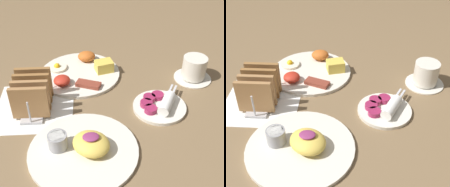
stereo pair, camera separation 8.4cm
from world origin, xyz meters
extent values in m
plane|color=brown|center=(0.00, 0.00, 0.00)|extent=(3.00, 3.00, 0.00)
cube|color=white|center=(-0.16, 0.03, 0.00)|extent=(0.22, 0.22, 0.00)
cylinder|color=silver|center=(-0.04, 0.20, 0.01)|extent=(0.26, 0.26, 0.01)
cube|color=#E5C64C|center=(0.05, 0.21, 0.03)|extent=(0.07, 0.06, 0.04)
ellipsoid|color=#C66023|center=(-0.01, 0.28, 0.03)|extent=(0.06, 0.05, 0.03)
cylinder|color=#F4EACC|center=(-0.11, 0.23, 0.01)|extent=(0.06, 0.06, 0.01)
sphere|color=yellow|center=(-0.11, 0.23, 0.02)|extent=(0.02, 0.02, 0.02)
ellipsoid|color=red|center=(-0.09, 0.14, 0.02)|extent=(0.05, 0.05, 0.03)
cube|color=brown|center=(-0.01, 0.12, 0.02)|extent=(0.08, 0.06, 0.01)
cylinder|color=silver|center=(0.20, 0.01, 0.01)|extent=(0.15, 0.15, 0.01)
cylinder|color=#99234C|center=(0.20, 0.05, 0.02)|extent=(0.04, 0.04, 0.01)
cylinder|color=#99234C|center=(0.17, 0.04, 0.02)|extent=(0.04, 0.04, 0.01)
cylinder|color=#99234C|center=(0.16, 0.01, 0.02)|extent=(0.04, 0.04, 0.01)
cylinder|color=#99234C|center=(0.17, -0.01, 0.02)|extent=(0.04, 0.04, 0.01)
cylinder|color=white|center=(0.21, 0.00, 0.03)|extent=(0.07, 0.09, 0.03)
cube|color=silver|center=(0.24, 0.07, 0.03)|extent=(0.03, 0.05, 0.00)
cube|color=silver|center=(0.25, 0.06, 0.03)|extent=(0.03, 0.05, 0.00)
cylinder|color=silver|center=(-0.02, -0.15, 0.01)|extent=(0.27, 0.27, 0.01)
ellipsoid|color=#EAC651|center=(0.00, -0.15, 0.03)|extent=(0.12, 0.12, 0.04)
ellipsoid|color=#8C3366|center=(0.00, -0.15, 0.05)|extent=(0.04, 0.03, 0.01)
cylinder|color=#99999E|center=(-0.08, -0.13, 0.03)|extent=(0.05, 0.05, 0.04)
cylinder|color=white|center=(-0.08, -0.13, 0.05)|extent=(0.04, 0.04, 0.01)
cube|color=#B7B7BC|center=(-0.16, 0.03, 0.01)|extent=(0.06, 0.15, 0.01)
cube|color=#A17345|center=(-0.16, -0.01, 0.06)|extent=(0.10, 0.01, 0.10)
cube|color=#A17345|center=(-0.16, 0.02, 0.06)|extent=(0.10, 0.01, 0.10)
cube|color=olive|center=(-0.16, 0.05, 0.06)|extent=(0.10, 0.01, 0.10)
cube|color=olive|center=(-0.16, 0.08, 0.06)|extent=(0.10, 0.01, 0.10)
cylinder|color=#B7B7BC|center=(-0.16, -0.04, 0.04)|extent=(0.01, 0.01, 0.07)
cylinder|color=#B7B7BC|center=(-0.16, 0.10, 0.04)|extent=(0.01, 0.01, 0.07)
cylinder|color=silver|center=(0.33, 0.16, 0.00)|extent=(0.12, 0.12, 0.01)
cylinder|color=silver|center=(0.33, 0.16, 0.04)|extent=(0.08, 0.08, 0.07)
cylinder|color=#381E0F|center=(0.33, 0.16, 0.07)|extent=(0.06, 0.06, 0.01)
camera|label=1|loc=(0.02, -0.67, 0.58)|focal=50.00mm
camera|label=2|loc=(0.10, -0.67, 0.58)|focal=50.00mm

